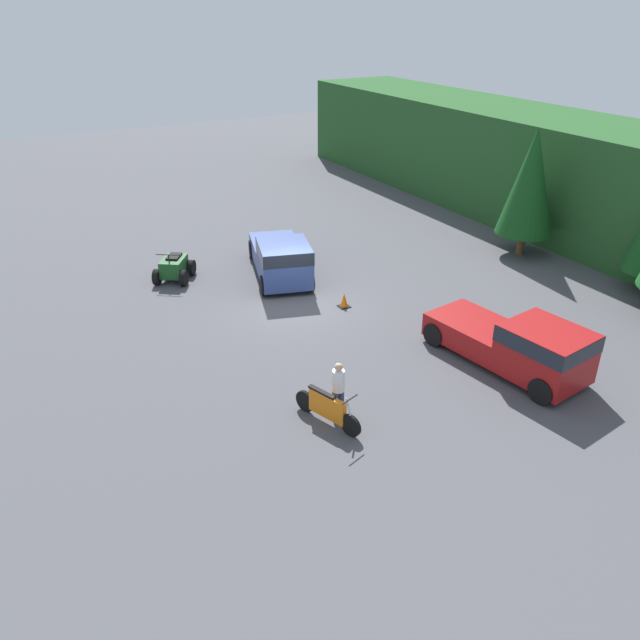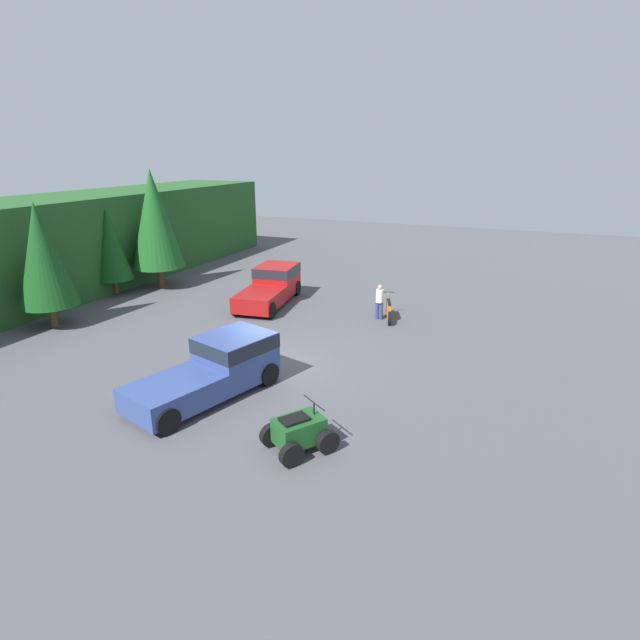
% 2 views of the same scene
% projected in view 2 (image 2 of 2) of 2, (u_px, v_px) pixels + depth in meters
% --- Properties ---
extents(ground_plane, '(80.00, 80.00, 0.00)m').
position_uv_depth(ground_plane, '(270.00, 367.00, 18.99)').
color(ground_plane, '#4C4C51').
extents(tree_left, '(2.52, 2.52, 5.72)m').
position_uv_depth(tree_left, '(42.00, 255.00, 22.28)').
color(tree_left, brown).
rests_on(tree_left, ground_plane).
extents(tree_mid_left, '(2.12, 2.12, 4.81)m').
position_uv_depth(tree_mid_left, '(110.00, 245.00, 27.70)').
color(tree_mid_left, brown).
rests_on(tree_mid_left, ground_plane).
extents(tree_mid_right, '(3.02, 3.02, 6.86)m').
position_uv_depth(tree_mid_right, '(155.00, 219.00, 28.76)').
color(tree_mid_right, brown).
rests_on(tree_mid_right, ground_plane).
extents(pickup_truck_red, '(5.56, 2.79, 1.82)m').
position_uv_depth(pickup_truck_red, '(272.00, 284.00, 26.85)').
color(pickup_truck_red, maroon).
rests_on(pickup_truck_red, ground_plane).
extents(pickup_truck_second, '(5.54, 3.43, 1.82)m').
position_uv_depth(pickup_truck_second, '(217.00, 366.00, 16.70)').
color(pickup_truck_second, '#334784').
rests_on(pickup_truck_second, ground_plane).
extents(dirt_bike, '(2.25, 0.97, 1.17)m').
position_uv_depth(dirt_bike, '(388.00, 310.00, 24.15)').
color(dirt_bike, black).
rests_on(dirt_bike, ground_plane).
extents(quad_atv, '(2.24, 2.13, 1.31)m').
position_uv_depth(quad_atv, '(299.00, 433.00, 13.59)').
color(quad_atv, black).
rests_on(quad_atv, ground_plane).
extents(rider_person, '(0.38, 0.39, 1.73)m').
position_uv_depth(rider_person, '(379.00, 301.00, 24.03)').
color(rider_person, navy).
rests_on(rider_person, ground_plane).
extents(traffic_cone, '(0.42, 0.42, 0.55)m').
position_uv_depth(traffic_cone, '(250.00, 345.00, 20.42)').
color(traffic_cone, black).
rests_on(traffic_cone, ground_plane).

